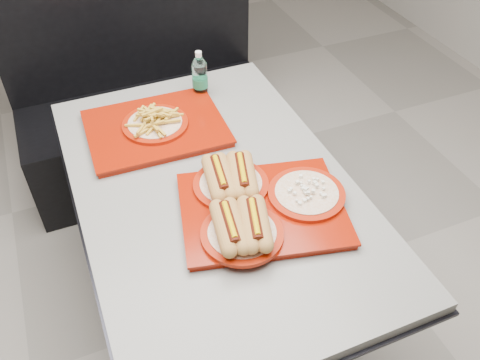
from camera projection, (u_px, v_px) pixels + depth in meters
name	position (u px, v px, depth m)	size (l,w,h in m)	color
ground	(220.00, 308.00, 2.23)	(6.00, 6.00, 0.00)	gray
diner_table	(215.00, 217.00, 1.84)	(0.92, 1.42, 0.75)	black
booth_bench	(145.00, 102.00, 2.70)	(1.30, 0.57, 1.35)	black
tray_near	(256.00, 204.00, 1.60)	(0.59, 0.51, 0.11)	maroon
tray_far	(155.00, 125.00, 1.92)	(0.52, 0.42, 0.10)	maroon
water_bottle	(200.00, 77.00, 2.07)	(0.06, 0.06, 0.20)	silver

